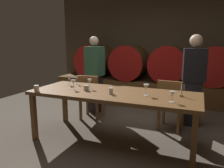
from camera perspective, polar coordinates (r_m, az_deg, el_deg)
name	(u,v)px	position (r m, az deg, el deg)	size (l,w,h in m)	color
ground_plane	(113,135)	(3.59, 0.16, -13.46)	(7.29, 7.29, 0.00)	brown
back_wall	(153,44)	(6.14, 10.97, 10.37)	(5.61, 0.24, 2.86)	brown
barrel_shelf	(147,89)	(5.73, 9.43, -1.44)	(5.05, 0.90, 0.52)	brown
wine_barrel_far_left	(96,61)	(6.14, -4.35, 6.14)	(0.90, 0.94, 0.90)	brown
wine_barrel_center_left	(130,62)	(5.75, 4.91, 5.79)	(0.90, 0.94, 0.90)	brown
wine_barrel_center_right	(169,64)	(5.53, 14.96, 5.24)	(0.90, 0.94, 0.90)	brown
wine_barrel_far_right	(213,65)	(5.49, 25.44, 4.49)	(0.90, 0.94, 0.90)	#513319
dining_table	(113,96)	(3.17, 0.36, -3.31)	(2.48, 0.94, 0.77)	brown
chair_left	(90,95)	(4.16, -5.80, -2.93)	(0.44, 0.44, 0.88)	brown
chair_right	(170,103)	(3.75, 15.34, -4.87)	(0.44, 0.44, 0.88)	brown
guest_left	(95,74)	(4.56, -4.67, 2.60)	(0.43, 0.33, 1.61)	black
guest_right	(193,80)	(4.05, 20.90, 1.04)	(0.41, 0.30, 1.63)	black
candle_center	(181,93)	(3.04, 18.02, -2.19)	(0.05, 0.05, 0.19)	olive
wine_glass_far_left	(69,78)	(3.73, -11.40, 1.49)	(0.08, 0.08, 0.16)	white
wine_glass_left	(77,78)	(3.76, -9.38, 1.50)	(0.06, 0.06, 0.15)	silver
wine_glass_center_left	(73,82)	(3.35, -10.32, 0.47)	(0.08, 0.08, 0.15)	white
wine_glass_center_right	(90,82)	(3.37, -6.00, 0.66)	(0.07, 0.07, 0.16)	silver
wine_glass_right	(146,87)	(2.97, 9.10, -0.81)	(0.08, 0.08, 0.16)	white
wine_glass_far_right	(172,94)	(2.71, 15.80, -2.71)	(0.07, 0.07, 0.14)	white
cup_left	(37,88)	(3.39, -19.52, -1.08)	(0.07, 0.07, 0.09)	beige
cup_center	(86,88)	(3.27, -6.87, -1.04)	(0.08, 0.08, 0.08)	beige
cup_right	(111,91)	(3.02, -0.26, -1.90)	(0.06, 0.06, 0.09)	white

